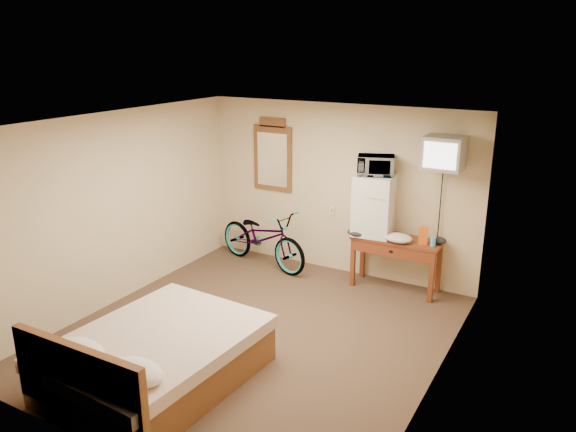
{
  "coord_description": "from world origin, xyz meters",
  "views": [
    {
      "loc": [
        3.24,
        -5.0,
        3.31
      ],
      "look_at": [
        -0.05,
        0.9,
        1.22
      ],
      "focal_mm": 35.0,
      "sensor_mm": 36.0,
      "label": 1
    }
  ],
  "objects_px": {
    "wall_mirror": "(273,156)",
    "bicycle": "(263,237)",
    "blue_cup": "(433,241)",
    "desk": "(395,248)",
    "crt_television": "(444,153)",
    "microwave": "(376,165)",
    "mini_fridge": "(374,205)",
    "bed": "(152,359)"
  },
  "relations": [
    {
      "from": "blue_cup",
      "to": "desk",
      "type": "bearing_deg",
      "value": 176.84
    },
    {
      "from": "microwave",
      "to": "mini_fridge",
      "type": "bearing_deg",
      "value": -143.91
    },
    {
      "from": "blue_cup",
      "to": "crt_television",
      "type": "relative_size",
      "value": 0.21
    },
    {
      "from": "desk",
      "to": "crt_television",
      "type": "height_order",
      "value": "crt_television"
    },
    {
      "from": "microwave",
      "to": "bicycle",
      "type": "xyz_separation_m",
      "value": [
        -1.71,
        -0.15,
        -1.27
      ]
    },
    {
      "from": "desk",
      "to": "microwave",
      "type": "height_order",
      "value": "microwave"
    },
    {
      "from": "mini_fridge",
      "to": "blue_cup",
      "type": "distance_m",
      "value": 0.94
    },
    {
      "from": "desk",
      "to": "mini_fridge",
      "type": "xyz_separation_m",
      "value": [
        -0.35,
        0.04,
        0.56
      ]
    },
    {
      "from": "crt_television",
      "to": "bicycle",
      "type": "relative_size",
      "value": 0.34
    },
    {
      "from": "blue_cup",
      "to": "bicycle",
      "type": "xyz_separation_m",
      "value": [
        -2.58,
        -0.08,
        -0.36
      ]
    },
    {
      "from": "mini_fridge",
      "to": "blue_cup",
      "type": "relative_size",
      "value": 6.73
    },
    {
      "from": "crt_television",
      "to": "bed",
      "type": "distance_m",
      "value": 4.24
    },
    {
      "from": "wall_mirror",
      "to": "bed",
      "type": "distance_m",
      "value": 3.97
    },
    {
      "from": "desk",
      "to": "crt_television",
      "type": "xyz_separation_m",
      "value": [
        0.55,
        0.02,
        1.37
      ]
    },
    {
      "from": "microwave",
      "to": "blue_cup",
      "type": "height_order",
      "value": "microwave"
    },
    {
      "from": "blue_cup",
      "to": "mini_fridge",
      "type": "bearing_deg",
      "value": 175.71
    },
    {
      "from": "crt_television",
      "to": "bed",
      "type": "relative_size",
      "value": 0.27
    },
    {
      "from": "bicycle",
      "to": "bed",
      "type": "bearing_deg",
      "value": -154.2
    },
    {
      "from": "blue_cup",
      "to": "crt_television",
      "type": "bearing_deg",
      "value": 49.46
    },
    {
      "from": "microwave",
      "to": "bed",
      "type": "distance_m",
      "value": 3.83
    },
    {
      "from": "microwave",
      "to": "crt_television",
      "type": "bearing_deg",
      "value": -21.39
    },
    {
      "from": "microwave",
      "to": "crt_television",
      "type": "relative_size",
      "value": 0.83
    },
    {
      "from": "desk",
      "to": "wall_mirror",
      "type": "distance_m",
      "value": 2.36
    },
    {
      "from": "wall_mirror",
      "to": "bed",
      "type": "relative_size",
      "value": 0.52
    },
    {
      "from": "mini_fridge",
      "to": "wall_mirror",
      "type": "distance_m",
      "value": 1.83
    },
    {
      "from": "bicycle",
      "to": "bed",
      "type": "height_order",
      "value": "bicycle"
    },
    {
      "from": "desk",
      "to": "blue_cup",
      "type": "relative_size",
      "value": 9.75
    },
    {
      "from": "wall_mirror",
      "to": "bicycle",
      "type": "bearing_deg",
      "value": -84.26
    },
    {
      "from": "microwave",
      "to": "bicycle",
      "type": "distance_m",
      "value": 2.14
    },
    {
      "from": "desk",
      "to": "crt_television",
      "type": "relative_size",
      "value": 2.08
    },
    {
      "from": "bicycle",
      "to": "crt_television",
      "type": "bearing_deg",
      "value": -73.81
    },
    {
      "from": "desk",
      "to": "mini_fridge",
      "type": "distance_m",
      "value": 0.66
    },
    {
      "from": "wall_mirror",
      "to": "bed",
      "type": "xyz_separation_m",
      "value": [
        0.76,
        -3.65,
        -1.36
      ]
    },
    {
      "from": "mini_fridge",
      "to": "blue_cup",
      "type": "bearing_deg",
      "value": -4.29
    },
    {
      "from": "wall_mirror",
      "to": "bicycle",
      "type": "height_order",
      "value": "wall_mirror"
    },
    {
      "from": "mini_fridge",
      "to": "wall_mirror",
      "type": "height_order",
      "value": "wall_mirror"
    },
    {
      "from": "bed",
      "to": "mini_fridge",
      "type": "bearing_deg",
      "value": 73.8
    },
    {
      "from": "crt_television",
      "to": "bicycle",
      "type": "bearing_deg",
      "value": -177.15
    },
    {
      "from": "mini_fridge",
      "to": "microwave",
      "type": "relative_size",
      "value": 1.73
    },
    {
      "from": "desk",
      "to": "microwave",
      "type": "relative_size",
      "value": 2.51
    },
    {
      "from": "mini_fridge",
      "to": "microwave",
      "type": "xyz_separation_m",
      "value": [
        0.0,
        0.0,
        0.56
      ]
    },
    {
      "from": "bicycle",
      "to": "bed",
      "type": "distance_m",
      "value": 3.35
    }
  ]
}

